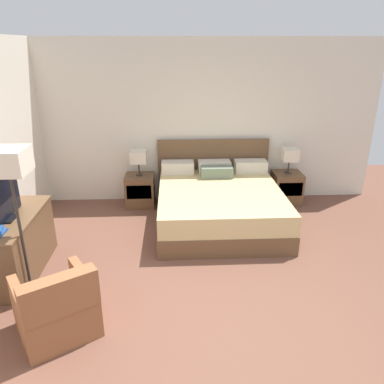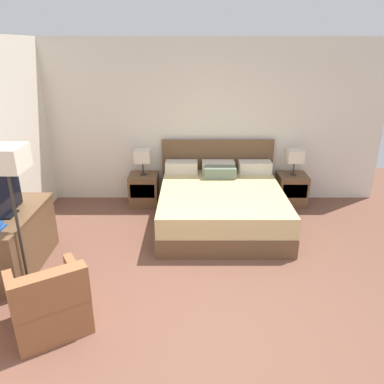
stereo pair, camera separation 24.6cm
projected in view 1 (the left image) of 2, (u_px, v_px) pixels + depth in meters
name	position (u px, v px, depth m)	size (l,w,h in m)	color
ground_plane	(214.00, 340.00, 3.58)	(10.82, 10.82, 0.00)	brown
wall_back	(194.00, 123.00, 6.46)	(6.40, 0.06, 2.77)	silver
bed	(219.00, 203.00, 5.87)	(1.95, 2.12, 1.11)	brown
nightstand_left	(140.00, 190.00, 6.52)	(0.49, 0.47, 0.55)	brown
nightstand_right	(287.00, 188.00, 6.64)	(0.49, 0.47, 0.55)	brown
table_lamp_left	(138.00, 157.00, 6.30)	(0.27, 0.27, 0.44)	#332D28
table_lamp_right	(290.00, 155.00, 6.42)	(0.27, 0.27, 0.44)	#332D28
dresser	(15.00, 244.00, 4.52)	(0.57, 1.35, 0.76)	brown
tv	(3.00, 199.00, 4.23)	(0.18, 0.80, 0.53)	black
armchair_by_window	(57.00, 309.00, 3.58)	(0.94, 0.94, 0.76)	#935B38
floor_lamp	(9.00, 171.00, 3.69)	(0.38, 0.38, 1.71)	#332D28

